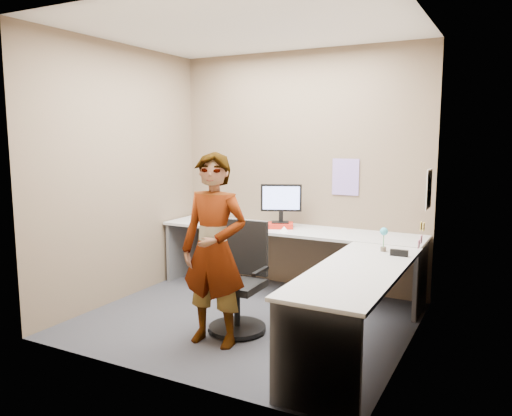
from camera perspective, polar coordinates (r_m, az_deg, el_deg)
The scene contains 21 objects.
ground at distance 4.90m, azimuth -1.21°, elevation -12.63°, with size 3.00×3.00×0.00m, color #28282D.
wall_back at distance 5.77m, azimuth 5.02°, elevation 4.26°, with size 3.00×3.00×0.00m, color brown.
wall_right at distance 4.09m, azimuth 17.46°, elevation 2.30°, with size 2.70×2.70×0.00m, color brown.
wall_left at distance 5.48m, azimuth -15.14°, elevation 3.81°, with size 2.70×2.70×0.00m, color brown.
ceiling at distance 4.68m, azimuth -1.32°, elevation 19.99°, with size 3.00×3.00×0.00m, color white.
desk at distance 4.88m, azimuth 5.49°, elevation -5.52°, with size 2.98×2.58×0.73m.
paper_ream at distance 5.57m, azimuth 2.79°, elevation -1.99°, with size 0.28×0.21×0.06m, color #B41F12.
monitor at distance 5.54m, azimuth 2.89°, elevation 0.91°, with size 0.43×0.22×0.43m.
laptop at distance 5.87m, azimuth -4.25°, elevation -1.22°, with size 0.39×0.38×0.21m.
trackball_mouse at distance 5.63m, azimuth -0.80°, elevation -1.90°, with size 0.12×0.08×0.07m.
origami at distance 5.34m, azimuth 3.23°, elevation -2.41°, with size 0.10×0.10×0.06m, color white.
stapler at distance 4.44m, azimuth 16.05°, elevation -4.95°, with size 0.15×0.04×0.06m, color black.
flower at distance 4.56m, azimuth 14.40°, elevation -3.06°, with size 0.07×0.07×0.22m.
calendar_purple at distance 5.57m, azimuth 10.19°, elevation 3.51°, with size 0.30×0.01×0.40m, color #846BB7.
calendar_white at distance 4.99m, azimuth 19.16°, elevation 2.07°, with size 0.01×0.28×0.38m, color white.
sticky_note_a at distance 4.69m, azimuth 18.34°, elevation -1.97°, with size 0.01×0.07×0.07m, color #F2E059.
sticky_note_b at distance 4.76m, azimuth 18.37°, elevation -3.42°, with size 0.01×0.07×0.07m, color pink.
sticky_note_c at distance 4.65m, azimuth 18.12°, elevation -3.93°, with size 0.01×0.07×0.07m, color pink.
sticky_note_d at distance 4.84m, azimuth 18.62°, elevation -2.04°, with size 0.01×0.07×0.07m, color #F2E059.
office_chair at distance 4.54m, azimuth -1.83°, elevation -9.04°, with size 0.51×0.51×0.97m.
person at distance 4.17m, azimuth -4.81°, elevation -4.80°, with size 0.59×0.39×1.62m, color #999399.
Camera 1 is at (2.22, -4.01, 1.75)m, focal length 35.00 mm.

